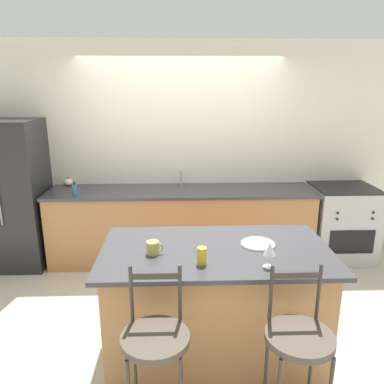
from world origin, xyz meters
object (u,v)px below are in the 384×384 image
(dinner_plate, at_px, (258,244))
(refrigerator, at_px, (8,195))
(oven_range, at_px, (341,223))
(bar_stool_far, at_px, (298,353))
(tumbler_cup, at_px, (202,256))
(bar_stool_near, at_px, (156,354))
(coffee_mug, at_px, (153,248))
(pumpkin_decoration, at_px, (68,182))
(wine_glass, at_px, (270,249))
(soap_bottle, at_px, (75,189))

(dinner_plate, bearing_deg, refrigerator, 147.80)
(oven_range, bearing_deg, refrigerator, -179.82)
(bar_stool_far, relative_size, tumbler_cup, 8.99)
(bar_stool_near, xyz_separation_m, coffee_mug, (-0.05, 0.67, 0.39))
(coffee_mug, height_order, pumpkin_decoration, coffee_mug)
(dinner_plate, relative_size, tumbler_cup, 2.14)
(refrigerator, bearing_deg, tumbler_cup, -42.09)
(oven_range, distance_m, wine_glass, 2.61)
(tumbler_cup, bearing_deg, pumpkin_decoration, 124.48)
(bar_stool_far, bearing_deg, oven_range, 61.91)
(oven_range, bearing_deg, wine_glass, -124.72)
(bar_stool_far, xyz_separation_m, soap_bottle, (-1.93, 2.38, 0.38))
(refrigerator, height_order, wine_glass, refrigerator)
(coffee_mug, bearing_deg, tumbler_cup, -26.87)
(oven_range, xyz_separation_m, pumpkin_decoration, (-3.48, 0.26, 0.50))
(bar_stool_near, bearing_deg, pumpkin_decoration, 114.49)
(soap_bottle, bearing_deg, oven_range, 2.72)
(refrigerator, bearing_deg, bar_stool_far, -42.28)
(dinner_plate, bearing_deg, bar_stool_near, -133.43)
(tumbler_cup, bearing_deg, wine_glass, -7.55)
(wine_glass, bearing_deg, oven_range, 55.28)
(dinner_plate, height_order, soap_bottle, soap_bottle)
(wine_glass, bearing_deg, coffee_mug, 163.56)
(soap_bottle, bearing_deg, tumbler_cup, -53.63)
(coffee_mug, relative_size, tumbler_cup, 1.02)
(oven_range, xyz_separation_m, coffee_mug, (-2.26, -1.85, 0.53))
(dinner_plate, relative_size, soap_bottle, 1.74)
(bar_stool_far, bearing_deg, tumbler_cup, 136.97)
(coffee_mug, bearing_deg, wine_glass, -16.44)
(pumpkin_decoration, bearing_deg, tumbler_cup, -55.52)
(coffee_mug, bearing_deg, bar_stool_near, -85.80)
(dinner_plate, height_order, coffee_mug, coffee_mug)
(oven_range, height_order, tumbler_cup, tumbler_cup)
(bar_stool_near, relative_size, tumbler_cup, 8.99)
(wine_glass, height_order, soap_bottle, wine_glass)
(wine_glass, xyz_separation_m, pumpkin_decoration, (-2.03, 2.35, -0.11))
(coffee_mug, bearing_deg, pumpkin_decoration, 120.00)
(soap_bottle, bearing_deg, dinner_plate, -40.14)
(bar_stool_near, height_order, coffee_mug, bar_stool_near)
(refrigerator, distance_m, dinner_plate, 3.18)
(tumbler_cup, bearing_deg, dinner_plate, 34.40)
(coffee_mug, bearing_deg, refrigerator, 135.63)
(bar_stool_near, xyz_separation_m, dinner_plate, (0.77, 0.81, 0.35))
(coffee_mug, height_order, tumbler_cup, tumbler_cup)
(bar_stool_near, xyz_separation_m, wine_glass, (0.77, 0.43, 0.47))
(bar_stool_far, bearing_deg, dinner_plate, 96.03)
(refrigerator, xyz_separation_m, tumbler_cup, (2.23, -2.01, 0.12))
(bar_stool_near, relative_size, soap_bottle, 7.31)
(refrigerator, bearing_deg, bar_stool_near, -52.50)
(oven_range, relative_size, coffee_mug, 7.45)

